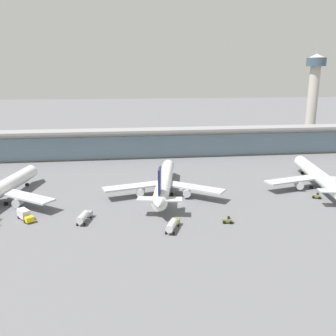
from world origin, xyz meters
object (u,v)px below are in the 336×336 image
object	(u,v)px
service_truck_by_tail_yellow	(25,215)
safety_cone_echo	(32,219)
airliner_centre_stand	(164,182)
service_truck_under_wing_grey	(84,216)
safety_cone_alpha	(28,221)
airliner_right_stand	(319,176)
service_truck_near_nose_olive	(228,220)
service_truck_mid_apron_olive	(172,225)
service_truck_on_taxiway_olive	(317,196)
control_tower	(313,91)

from	to	relation	value
service_truck_by_tail_yellow	safety_cone_echo	bearing A→B (deg)	-13.48
service_truck_by_tail_yellow	airliner_centre_stand	bearing A→B (deg)	22.05
service_truck_under_wing_grey	airliner_centre_stand	bearing A→B (deg)	39.40
airliner_centre_stand	safety_cone_alpha	world-z (taller)	airliner_centre_stand
airliner_right_stand	service_truck_by_tail_yellow	distance (m)	105.93
service_truck_near_nose_olive	service_truck_mid_apron_olive	size ratio (longest dim) A/B	0.36
service_truck_by_tail_yellow	safety_cone_echo	world-z (taller)	service_truck_by_tail_yellow
service_truck_on_taxiway_olive	safety_cone_alpha	xyz separation A→B (m)	(-96.27, -8.01, -0.56)
service_truck_by_tail_yellow	service_truck_mid_apron_olive	bearing A→B (deg)	-17.48
safety_cone_alpha	control_tower	bearing A→B (deg)	36.97
safety_cone_echo	control_tower	bearing A→B (deg)	36.90
service_truck_on_taxiway_olive	service_truck_under_wing_grey	bearing A→B (deg)	-172.55
airliner_centre_stand	service_truck_by_tail_yellow	world-z (taller)	airliner_centre_stand
airliner_centre_stand	airliner_right_stand	size ratio (longest dim) A/B	1.00
service_truck_on_taxiway_olive	control_tower	distance (m)	123.53
service_truck_mid_apron_olive	safety_cone_echo	world-z (taller)	service_truck_mid_apron_olive
service_truck_near_nose_olive	safety_cone_alpha	size ratio (longest dim) A/B	4.55
service_truck_mid_apron_olive	service_truck_on_taxiway_olive	bearing A→B (deg)	20.02
service_truck_near_nose_olive	control_tower	bearing A→B (deg)	52.95
airliner_right_stand	safety_cone_alpha	xyz separation A→B (m)	(-103.17, -19.40, -4.42)
service_truck_under_wing_grey	service_truck_by_tail_yellow	size ratio (longest dim) A/B	1.22
service_truck_mid_apron_olive	control_tower	xyz separation A→B (m)	(109.62, 125.75, 31.44)
airliner_right_stand	safety_cone_echo	xyz separation A→B (m)	(-102.18, -18.37, -4.42)
service_truck_by_tail_yellow	service_truck_on_taxiway_olive	bearing A→B (deg)	3.79
service_truck_mid_apron_olive	service_truck_by_tail_yellow	size ratio (longest dim) A/B	1.21
airliner_centre_stand	control_tower	world-z (taller)	control_tower
airliner_right_stand	service_truck_by_tail_yellow	world-z (taller)	airliner_right_stand
airliner_centre_stand	service_truck_by_tail_yellow	bearing A→B (deg)	-157.95
airliner_centre_stand	control_tower	distance (m)	146.00
service_truck_under_wing_grey	service_truck_mid_apron_olive	world-z (taller)	same
safety_cone_alpha	airliner_right_stand	bearing A→B (deg)	10.65
safety_cone_echo	airliner_centre_stand	bearing A→B (deg)	23.67
control_tower	safety_cone_echo	world-z (taller)	control_tower
service_truck_under_wing_grey	safety_cone_alpha	bearing A→B (deg)	171.65
service_truck_near_nose_olive	safety_cone_echo	distance (m)	58.33
service_truck_by_tail_yellow	safety_cone_alpha	size ratio (longest dim) A/B	10.39
service_truck_near_nose_olive	safety_cone_alpha	world-z (taller)	service_truck_near_nose_olive
airliner_centre_stand	safety_cone_echo	xyz separation A→B (m)	(-42.38, -18.57, -4.42)
airliner_centre_stand	control_tower	size ratio (longest dim) A/B	0.93
airliner_centre_stand	service_truck_near_nose_olive	bearing A→B (deg)	-62.27
service_truck_by_tail_yellow	service_truck_near_nose_olive	bearing A→B (deg)	-10.09
service_truck_under_wing_grey	safety_cone_echo	size ratio (longest dim) A/B	12.70
service_truck_under_wing_grey	service_truck_on_taxiway_olive	distance (m)	80.41
airliner_centre_stand	service_truck_near_nose_olive	world-z (taller)	airliner_centre_stand
control_tower	safety_cone_echo	size ratio (longest dim) A/B	86.48
control_tower	safety_cone_alpha	bearing A→B (deg)	-143.03
service_truck_under_wing_grey	service_truck_mid_apron_olive	xyz separation A→B (m)	(25.05, -9.49, 0.00)
service_truck_by_tail_yellow	control_tower	size ratio (longest dim) A/B	0.12
airliner_centre_stand	service_truck_on_taxiway_olive	world-z (taller)	airliner_centre_stand
service_truck_near_nose_olive	service_truck_under_wing_grey	bearing A→B (deg)	171.00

